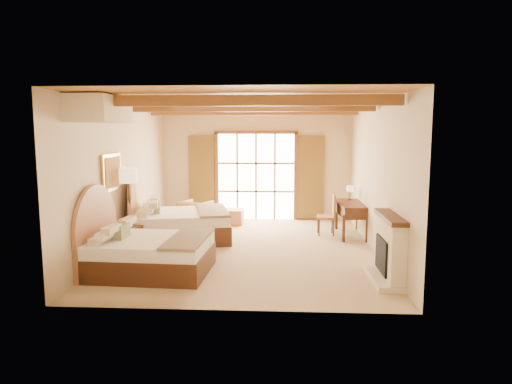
# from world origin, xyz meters

# --- Properties ---
(floor) EXTENTS (7.00, 7.00, 0.00)m
(floor) POSITION_xyz_m (0.00, 0.00, 0.00)
(floor) COLOR #CDB58A
(floor) RESTS_ON ground
(wall_back) EXTENTS (5.50, 0.00, 5.50)m
(wall_back) POSITION_xyz_m (0.00, 3.50, 1.60)
(wall_back) COLOR beige
(wall_back) RESTS_ON ground
(wall_left) EXTENTS (0.00, 7.00, 7.00)m
(wall_left) POSITION_xyz_m (-2.75, 0.00, 1.60)
(wall_left) COLOR beige
(wall_left) RESTS_ON ground
(wall_right) EXTENTS (0.00, 7.00, 7.00)m
(wall_right) POSITION_xyz_m (2.75, 0.00, 1.60)
(wall_right) COLOR beige
(wall_right) RESTS_ON ground
(ceiling) EXTENTS (7.00, 7.00, 0.00)m
(ceiling) POSITION_xyz_m (0.00, 0.00, 3.20)
(ceiling) COLOR #B97E34
(ceiling) RESTS_ON ground
(ceiling_beams) EXTENTS (5.39, 4.60, 0.18)m
(ceiling_beams) POSITION_xyz_m (0.00, 0.00, 3.08)
(ceiling_beams) COLOR brown
(ceiling_beams) RESTS_ON ceiling
(french_doors) EXTENTS (3.95, 0.08, 2.60)m
(french_doors) POSITION_xyz_m (0.00, 3.44, 1.25)
(french_doors) COLOR white
(french_doors) RESTS_ON ground
(fireplace) EXTENTS (0.46, 1.40, 1.16)m
(fireplace) POSITION_xyz_m (2.60, -2.00, 0.51)
(fireplace) COLOR beige
(fireplace) RESTS_ON ground
(painting) EXTENTS (0.06, 0.95, 0.75)m
(painting) POSITION_xyz_m (-2.70, -0.75, 1.75)
(painting) COLOR #C99042
(painting) RESTS_ON wall_left
(canopy_valance) EXTENTS (0.70, 1.40, 0.45)m
(canopy_valance) POSITION_xyz_m (-2.40, -2.00, 2.95)
(canopy_valance) COLOR beige
(canopy_valance) RESTS_ON ceiling
(bed_near) EXTENTS (2.22, 1.72, 1.41)m
(bed_near) POSITION_xyz_m (-1.81, -1.82, 0.43)
(bed_near) COLOR #442618
(bed_near) RESTS_ON floor
(bed_far) EXTENTS (2.64, 2.19, 1.50)m
(bed_far) POSITION_xyz_m (-1.82, 0.72, 0.45)
(bed_far) COLOR #442618
(bed_far) RESTS_ON floor
(nightstand) EXTENTS (0.59, 0.59, 0.59)m
(nightstand) POSITION_xyz_m (-2.50, -0.57, 0.30)
(nightstand) COLOR #442618
(nightstand) RESTS_ON floor
(floor_lamp) EXTENTS (0.38, 0.38, 1.81)m
(floor_lamp) POSITION_xyz_m (-2.50, -0.35, 1.54)
(floor_lamp) COLOR #3C2E19
(floor_lamp) RESTS_ON floor
(armchair) EXTENTS (1.00, 1.01, 0.70)m
(armchair) POSITION_xyz_m (-1.62, 2.45, 0.35)
(armchair) COLOR tan
(armchair) RESTS_ON floor
(ottoman) EXTENTS (0.59, 0.59, 0.41)m
(ottoman) POSITION_xyz_m (-0.61, 2.70, 0.21)
(ottoman) COLOR #AE7B4F
(ottoman) RESTS_ON floor
(desk) EXTENTS (0.76, 1.56, 0.82)m
(desk) POSITION_xyz_m (2.48, 1.45, 0.44)
(desk) COLOR #442618
(desk) RESTS_ON floor
(desk_chair) EXTENTS (0.46, 0.46, 1.02)m
(desk_chair) POSITION_xyz_m (1.88, 1.49, 0.32)
(desk_chair) COLOR #9F683C
(desk_chair) RESTS_ON floor
(desk_lamp) EXTENTS (0.18, 0.18, 0.36)m
(desk_lamp) POSITION_xyz_m (2.51, 1.97, 1.09)
(desk_lamp) COLOR #3C2E19
(desk_lamp) RESTS_ON desk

